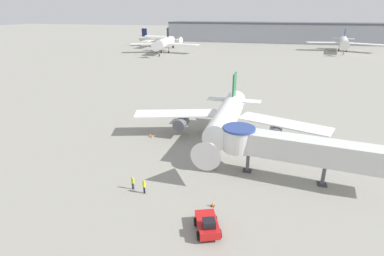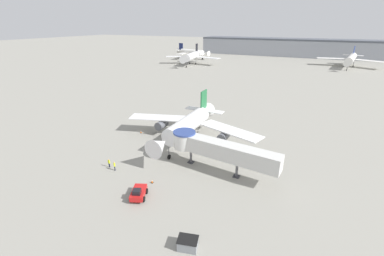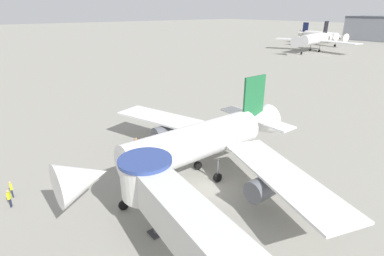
# 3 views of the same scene
# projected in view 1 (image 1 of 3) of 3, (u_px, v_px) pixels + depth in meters

# --- Properties ---
(ground_plane) EXTENTS (800.00, 800.00, 0.00)m
(ground_plane) POSITION_uv_depth(u_px,v_px,m) (235.00, 146.00, 46.48)
(ground_plane) COLOR gray
(main_airplane) EXTENTS (31.58, 24.15, 9.73)m
(main_airplane) POSITION_uv_depth(u_px,v_px,m) (226.00, 119.00, 45.77)
(main_airplane) COLOR white
(main_airplane) RESTS_ON ground_plane
(jet_bridge) EXTENTS (19.59, 5.28, 5.95)m
(jet_bridge) POSITION_uv_depth(u_px,v_px,m) (290.00, 147.00, 36.02)
(jet_bridge) COLOR silver
(jet_bridge) RESTS_ON ground_plane
(pushback_tug_red) EXTENTS (3.13, 3.99, 1.90)m
(pushback_tug_red) POSITION_uv_depth(u_px,v_px,m) (207.00, 224.00, 28.14)
(pushback_tug_red) COLOR red
(pushback_tug_red) RESTS_ON ground_plane
(traffic_cone_near_nose) EXTENTS (0.39, 0.39, 0.65)m
(traffic_cone_near_nose) POSITION_uv_depth(u_px,v_px,m) (213.00, 204.00, 32.05)
(traffic_cone_near_nose) COLOR black
(traffic_cone_near_nose) RESTS_ON ground_plane
(traffic_cone_port_wing) EXTENTS (0.41, 0.41, 0.69)m
(traffic_cone_port_wing) POSITION_uv_depth(u_px,v_px,m) (151.00, 135.00, 49.80)
(traffic_cone_port_wing) COLOR black
(traffic_cone_port_wing) RESTS_ON ground_plane
(traffic_cone_apron_front) EXTENTS (0.39, 0.39, 0.65)m
(traffic_cone_apron_front) POSITION_uv_depth(u_px,v_px,m) (214.00, 230.00, 28.21)
(traffic_cone_apron_front) COLOR black
(traffic_cone_apron_front) RESTS_ON ground_plane
(ground_crew_marshaller) EXTENTS (0.39, 0.34, 1.75)m
(ground_crew_marshaller) POSITION_uv_depth(u_px,v_px,m) (144.00, 186.00, 34.11)
(ground_crew_marshaller) COLOR #1E2338
(ground_crew_marshaller) RESTS_ON ground_plane
(ground_crew_wing_walker) EXTENTS (0.33, 0.22, 1.68)m
(ground_crew_wing_walker) POSITION_uv_depth(u_px,v_px,m) (133.00, 182.00, 34.89)
(ground_crew_wing_walker) COLOR #1E2338
(ground_crew_wing_walker) RESTS_ON ground_plane
(background_jet_navy_tail) EXTENTS (28.88, 27.29, 10.06)m
(background_jet_navy_tail) POSITION_uv_depth(u_px,v_px,m) (158.00, 39.00, 175.50)
(background_jet_navy_tail) COLOR white
(background_jet_navy_tail) RESTS_ON ground_plane
(background_jet_blue_tail) EXTENTS (36.98, 36.64, 11.03)m
(background_jet_blue_tail) POSITION_uv_depth(u_px,v_px,m) (344.00, 42.00, 152.96)
(background_jet_blue_tail) COLOR white
(background_jet_blue_tail) RESTS_ON ground_plane
(background_jet_black_tail) EXTENTS (35.00, 30.76, 11.75)m
(background_jet_black_tail) POSITION_uv_depth(u_px,v_px,m) (164.00, 43.00, 146.53)
(background_jet_black_tail) COLOR white
(background_jet_black_tail) RESTS_ON ground_plane
(terminal_building) EXTENTS (139.89, 21.12, 12.85)m
(terminal_building) POSITION_uv_depth(u_px,v_px,m) (272.00, 32.00, 201.15)
(terminal_building) COLOR #999EA8
(terminal_building) RESTS_ON ground_plane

